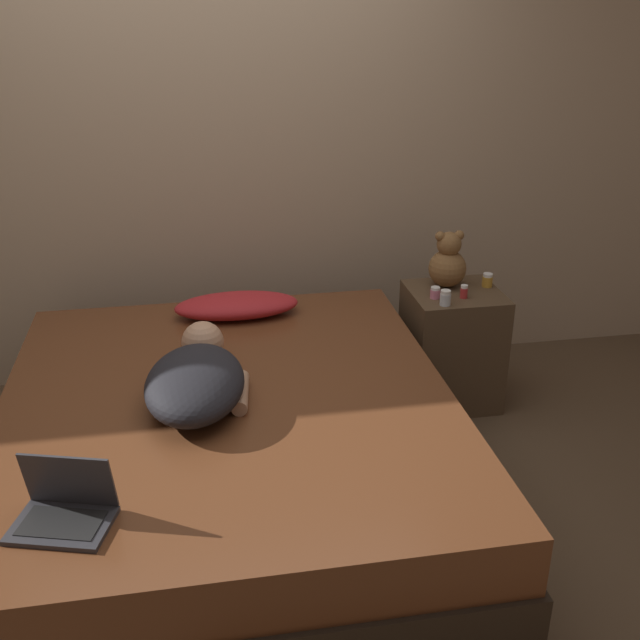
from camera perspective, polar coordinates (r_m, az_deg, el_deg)
The scene contains 12 objects.
ground_plane at distance 3.22m, azimuth -6.57°, elevation -13.94°, with size 12.00×12.00×0.00m, color brown.
wall_back at distance 3.90m, azimuth -8.89°, elevation 13.77°, with size 8.00×0.06×2.60m.
bed at distance 3.07m, azimuth -6.80°, elevation -10.09°, with size 1.77×2.03×0.53m.
nightstand at distance 3.86m, azimuth 9.97°, elevation -2.02°, with size 0.45×0.42×0.61m.
pillow at distance 3.60m, azimuth -6.37°, elevation 1.11°, with size 0.59×0.26×0.11m.
person_lying at distance 2.89m, azimuth -9.36°, elevation -4.37°, with size 0.43×0.76×0.18m.
laptop at distance 2.38m, azimuth -18.90°, elevation -13.40°, with size 0.33×0.27×0.21m.
teddy_bear at distance 3.76m, azimuth 9.71°, elevation 4.34°, with size 0.19×0.19×0.29m.
bottle_clear at distance 3.56m, azimuth 9.53°, elevation 1.67°, with size 0.05×0.05×0.07m.
bottle_pink at distance 3.64m, azimuth 8.77°, elevation 2.07°, with size 0.05×0.05×0.06m.
bottle_red at distance 3.66m, azimuth 10.91°, elevation 2.14°, with size 0.04×0.04×0.07m.
bottle_amber at distance 3.83m, azimuth 12.63°, elevation 2.98°, with size 0.05×0.05×0.07m.
Camera 1 is at (-0.09, -2.55, 1.97)m, focal length 42.00 mm.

